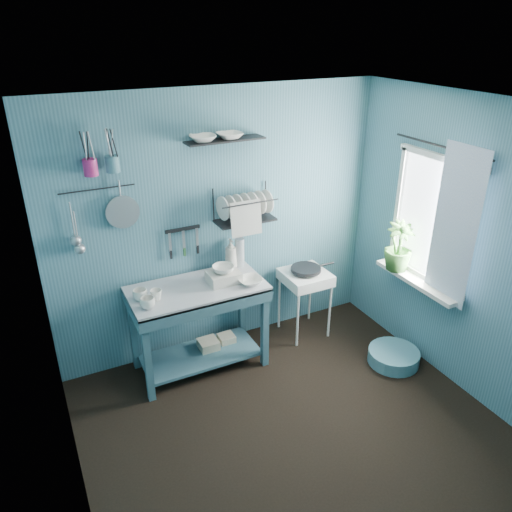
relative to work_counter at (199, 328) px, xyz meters
name	(u,v)px	position (x,y,z in m)	size (l,w,h in m)	color
floor	(298,434)	(0.38, -1.17, -0.43)	(3.20, 3.20, 0.00)	black
ceiling	(313,112)	(0.38, -1.17, 2.07)	(3.20, 3.20, 0.00)	silver
wall_back	(220,225)	(0.38, 0.33, 0.82)	(3.20, 3.20, 0.00)	#3B6879
wall_front	(480,451)	(0.38, -2.67, 0.82)	(3.20, 3.20, 0.00)	#3B6879
wall_left	(60,362)	(-1.22, -1.17, 0.82)	(3.00, 3.00, 0.00)	#3B6879
wall_right	(472,254)	(1.98, -1.17, 0.82)	(3.00, 3.00, 0.00)	#3B6879
work_counter	(199,328)	(0.00, 0.00, 0.00)	(1.20, 0.60, 0.85)	#2F5563
mug_left	(148,303)	(-0.48, -0.16, 0.47)	(0.12, 0.12, 0.10)	silver
mug_mid	(156,295)	(-0.38, -0.06, 0.47)	(0.10, 0.10, 0.09)	silver
mug_right	(140,295)	(-0.50, 0.00, 0.47)	(0.12, 0.12, 0.10)	silver
wash_tub	(224,277)	(0.25, -0.02, 0.48)	(0.28, 0.22, 0.10)	beige
tub_bowl	(223,269)	(0.25, -0.02, 0.56)	(0.20, 0.20, 0.06)	silver
soap_bottle	(231,254)	(0.42, 0.20, 0.58)	(0.12, 0.12, 0.30)	beige
water_bottle	(240,252)	(0.52, 0.22, 0.57)	(0.09, 0.09, 0.28)	#A2ACB5
counter_bowl	(250,281)	(0.45, -0.15, 0.45)	(0.22, 0.22, 0.05)	silver
hotplate_stand	(304,303)	(1.17, 0.06, -0.08)	(0.44, 0.44, 0.70)	silver
frying_pan	(306,269)	(1.17, 0.06, 0.31)	(0.30, 0.30, 0.04)	black
knife_strip	(183,229)	(0.00, 0.30, 0.87)	(0.32, 0.02, 0.03)	black
dish_rack	(245,205)	(0.57, 0.20, 1.04)	(0.55, 0.24, 0.32)	black
upper_shelf	(225,140)	(0.41, 0.23, 1.63)	(0.70, 0.18, 0.01)	black
shelf_bowl_left	(203,147)	(0.20, 0.23, 1.60)	(0.22, 0.22, 0.05)	silver
shelf_bowl_right	(230,143)	(0.45, 0.23, 1.61)	(0.22, 0.22, 0.05)	silver
utensil_cup_magenta	(90,167)	(-0.72, 0.25, 1.53)	(0.11, 0.11, 0.13)	#B02068
utensil_cup_teal	(113,164)	(-0.55, 0.25, 1.54)	(0.11, 0.11, 0.13)	#3C6E7E
colander	(123,212)	(-0.51, 0.28, 1.12)	(0.28, 0.28, 0.03)	#A4A7AC
ladle_outer	(72,220)	(-0.91, 0.29, 1.11)	(0.01, 0.01, 0.30)	#A4A7AC
ladle_inner	(76,229)	(-0.89, 0.29, 1.04)	(0.01, 0.01, 0.30)	#A4A7AC
hook_rail	(97,189)	(-0.68, 0.30, 1.34)	(0.01, 0.01, 0.60)	black
window_glass	(433,220)	(1.96, -0.72, 0.97)	(1.10, 1.10, 0.00)	white
windowsill	(416,281)	(1.88, -0.72, 0.38)	(0.16, 0.95, 0.04)	silver
curtain	(455,227)	(1.90, -1.02, 1.02)	(1.35, 1.35, 0.00)	white
curtain_rod	(441,146)	(1.92, -0.72, 1.62)	(0.02, 0.02, 1.05)	black
potted_plant	(399,246)	(1.84, -0.48, 0.64)	(0.27, 0.27, 0.48)	#336428
storage_tin_large	(209,350)	(0.10, 0.05, -0.32)	(0.18, 0.18, 0.22)	tan
storage_tin_small	(227,344)	(0.30, 0.08, -0.33)	(0.15, 0.15, 0.20)	tan
floor_basin	(394,357)	(1.67, -0.78, -0.36)	(0.48, 0.48, 0.13)	teal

